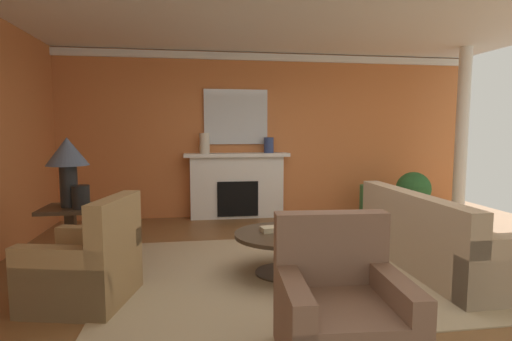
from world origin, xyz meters
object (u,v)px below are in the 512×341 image
(vase_tall_corner, at_px, (367,201))
(potted_plant, at_px, (413,192))
(side_table, at_px, (71,234))
(sofa, at_px, (437,242))
(vase_on_side_table, at_px, (81,197))
(mantel_mirror, at_px, (236,117))
(armchair_facing_fireplace, at_px, (341,318))
(vase_mantel_right, at_px, (269,145))
(vase_mantel_left, at_px, (205,143))
(armchair_near_window, at_px, (87,269))
(table_lamp, at_px, (67,158))
(coffee_table, at_px, (282,243))
(fireplace, at_px, (237,187))

(vase_tall_corner, height_order, potted_plant, potted_plant)
(vase_tall_corner, bearing_deg, side_table, -155.11)
(sofa, height_order, vase_on_side_table, vase_on_side_table)
(mantel_mirror, height_order, armchair_facing_fireplace, mantel_mirror)
(vase_mantel_right, bearing_deg, vase_on_side_table, -135.98)
(mantel_mirror, distance_m, vase_mantel_left, 0.73)
(armchair_near_window, xyz_separation_m, side_table, (-0.38, 0.90, 0.09))
(armchair_facing_fireplace, bearing_deg, vase_tall_corner, 63.59)
(mantel_mirror, bearing_deg, table_lamp, -130.32)
(armchair_facing_fireplace, relative_size, vase_tall_corner, 1.68)
(potted_plant, bearing_deg, coffee_table, -142.58)
(sofa, relative_size, potted_plant, 2.53)
(armchair_near_window, height_order, vase_mantel_right, vase_mantel_right)
(fireplace, height_order, armchair_near_window, fireplace)
(fireplace, relative_size, vase_mantel_right, 6.70)
(side_table, distance_m, table_lamp, 0.82)
(side_table, relative_size, vase_on_side_table, 2.85)
(vase_mantel_left, bearing_deg, table_lamp, -123.79)
(coffee_table, height_order, vase_tall_corner, vase_tall_corner)
(coffee_table, distance_m, table_lamp, 2.46)
(potted_plant, bearing_deg, vase_on_side_table, -160.64)
(armchair_facing_fireplace, relative_size, table_lamp, 1.27)
(vase_mantel_right, bearing_deg, vase_tall_corner, -8.28)
(potted_plant, bearing_deg, fireplace, 165.38)
(table_lamp, bearing_deg, vase_tall_corner, 24.89)
(armchair_facing_fireplace, bearing_deg, vase_mantel_left, 99.95)
(armchair_near_window, height_order, table_lamp, table_lamp)
(side_table, bearing_deg, table_lamp, 0.00)
(table_lamp, bearing_deg, vase_mantel_right, 40.86)
(armchair_near_window, distance_m, vase_on_side_table, 0.96)
(armchair_near_window, xyz_separation_m, vase_tall_corner, (3.94, 2.91, -0.02))
(mantel_mirror, height_order, armchair_near_window, mantel_mirror)
(side_table, bearing_deg, armchair_near_window, -66.80)
(armchair_facing_fireplace, distance_m, vase_mantel_left, 4.55)
(armchair_facing_fireplace, distance_m, side_table, 3.11)
(vase_mantel_left, distance_m, vase_on_side_table, 2.78)
(armchair_facing_fireplace, distance_m, potted_plant, 4.54)
(sofa, relative_size, vase_mantel_left, 6.11)
(armchair_facing_fireplace, height_order, table_lamp, table_lamp)
(armchair_near_window, distance_m, armchair_facing_fireplace, 2.25)
(armchair_near_window, distance_m, table_lamp, 1.34)
(table_lamp, bearing_deg, armchair_near_window, -66.80)
(armchair_near_window, distance_m, coffee_table, 1.90)
(coffee_table, xyz_separation_m, potted_plant, (2.69, 2.06, 0.16))
(fireplace, height_order, mantel_mirror, mantel_mirror)
(sofa, height_order, side_table, sofa)
(vase_mantel_right, height_order, vase_tall_corner, vase_mantel_right)
(mantel_mirror, distance_m, table_lamp, 3.23)
(armchair_near_window, bearing_deg, coffee_table, 12.18)
(fireplace, distance_m, armchair_near_window, 3.62)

